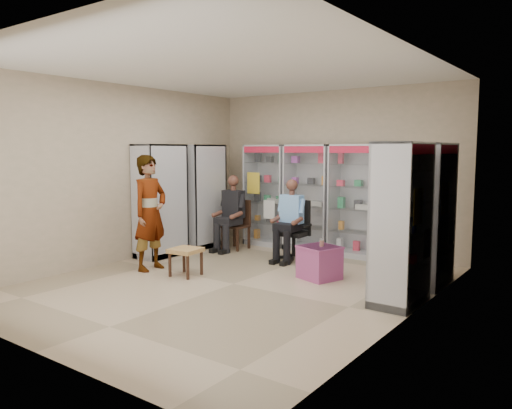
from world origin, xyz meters
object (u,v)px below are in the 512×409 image
Objects in this scene: cabinet_right_far at (429,215)px; cabinet_right_near at (401,224)px; woven_stool_a at (395,273)px; cabinet_back_right at (356,201)px; cabinet_left_near at (160,201)px; cabinet_back_left at (268,195)px; cabinet_back_mid at (310,198)px; cabinet_left_far at (202,196)px; standing_man at (150,213)px; wooden_chair at (236,225)px; seated_shopkeeper at (292,222)px; office_chair at (294,230)px; pink_trunk at (319,262)px; woven_stool_b at (186,262)px.

cabinet_right_far is 1.10m from cabinet_right_near.
cabinet_right_near is 1.15m from woven_stool_a.
cabinet_back_right is 3.48m from cabinet_left_near.
cabinet_back_left is 0.95m from cabinet_back_mid.
cabinet_left_far is 1.10× the size of standing_man.
cabinet_back_right reaches higher than wooden_chair.
seated_shopkeeper is (-2.39, 0.21, -0.34)m from cabinet_right_far.
office_chair is (1.14, -0.87, -0.48)m from cabinet_back_left.
wooden_chair is at bearing 83.96° from cabinet_right_far.
cabinet_back_left is 2.13× the size of wooden_chair.
cabinet_right_near is 1.00× the size of cabinet_left_far.
cabinet_right_near and cabinet_left_far have the same top height.
pink_trunk is at bearing 114.32° from cabinet_right_far.
cabinet_back_right is at bearing -42.35° from standing_man.
woven_stool_b is at bearing -72.03° from wooden_chair.
cabinet_back_mid is (0.95, 0.00, 0.00)m from cabinet_back_left.
cabinet_back_right and cabinet_right_near have the same top height.
standing_man is (-1.45, -1.91, 0.26)m from seated_shopkeeper.
woven_stool_b is at bearing 100.28° from cabinet_right_near.
cabinet_back_mid is 4.73× the size of woven_stool_b.
cabinet_back_mid and cabinet_left_near have the same top height.
cabinet_back_right is 1.00× the size of cabinet_left_far.
wooden_chair is at bearing -108.90° from cabinet_back_left.
cabinet_right_far reaches higher than woven_stool_b.
seated_shopkeeper is at bearing 118.16° from cabinet_left_near.
cabinet_left_far is 1.10m from cabinet_left_near.
wooden_chair reaches higher than woven_stool_b.
cabinet_right_far and cabinet_left_near have the same top height.
wooden_chair is 0.52× the size of standing_man.
office_chair is (1.39, -0.14, 0.05)m from wooden_chair.
cabinet_left_far is 1.52× the size of seated_shopkeeper.
woven_stool_b is at bearing 60.48° from cabinet_left_near.
office_chair is at bearing -40.89° from standing_man.
cabinet_right_far is at bearing -70.50° from standing_man.
cabinet_back_left is 2.87m from pink_trunk.
cabinet_back_left is 5.27× the size of woven_stool_a.
cabinet_right_far reaches higher than office_chair.
wooden_chair is 2.22× the size of woven_stool_b.
cabinet_back_right is 1.98m from cabinet_right_far.
cabinet_back_left is 1.32m from cabinet_left_far.
woven_stool_a is (2.25, -1.49, -0.81)m from cabinet_back_mid.
cabinet_left_far is (-4.46, 0.20, 0.00)m from cabinet_right_far.
standing_man is at bearing -158.95° from woven_stool_a.
office_chair reaches higher than wooden_chair.
cabinet_back_right reaches higher than pink_trunk.
wooden_chair is at bearing 107.97° from woven_stool_b.
seated_shopkeeper reaches higher than woven_stool_a.
wooden_chair is at bearing 156.81° from pink_trunk.
cabinet_right_near reaches higher than woven_stool_b.
cabinet_left_near is (-4.46, 0.20, 0.00)m from cabinet_right_near.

